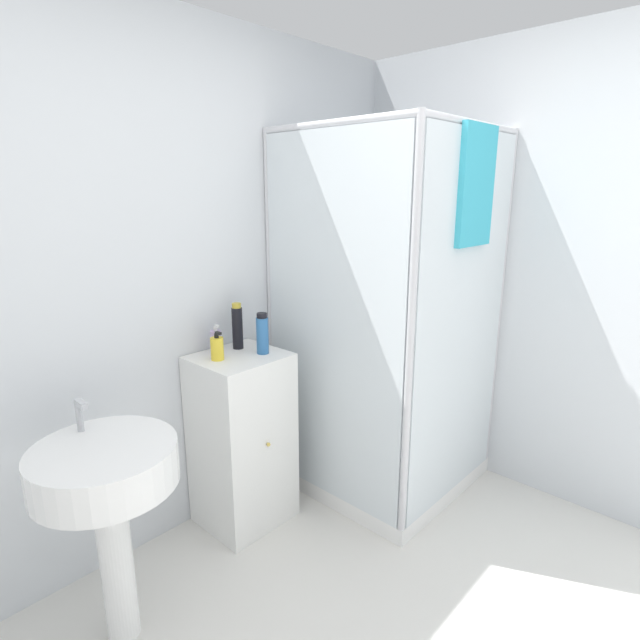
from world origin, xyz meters
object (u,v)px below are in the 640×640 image
(sink, at_px, (107,486))
(soap_dispenser, at_px, (217,348))
(shampoo_bottle_tall_black, at_px, (237,327))
(shampoo_bottle_blue, at_px, (262,334))
(lotion_bottle_white, at_px, (216,341))

(sink, relative_size, soap_dispenser, 6.70)
(shampoo_bottle_tall_black, bearing_deg, soap_dispenser, -159.00)
(shampoo_bottle_tall_black, height_order, shampoo_bottle_blue, shampoo_bottle_tall_black)
(soap_dispenser, height_order, lotion_bottle_white, lotion_bottle_white)
(sink, xyz_separation_m, shampoo_bottle_tall_black, (0.87, 0.32, 0.37))
(shampoo_bottle_blue, xyz_separation_m, lotion_bottle_white, (-0.16, 0.17, -0.04))
(shampoo_bottle_blue, bearing_deg, sink, -169.80)
(shampoo_bottle_blue, height_order, lotion_bottle_white, shampoo_bottle_blue)
(soap_dispenser, height_order, shampoo_bottle_tall_black, shampoo_bottle_tall_black)
(soap_dispenser, xyz_separation_m, lotion_bottle_white, (0.06, 0.09, 0.00))
(shampoo_bottle_tall_black, distance_m, shampoo_bottle_blue, 0.16)
(soap_dispenser, xyz_separation_m, shampoo_bottle_blue, (0.21, -0.09, 0.04))
(soap_dispenser, bearing_deg, shampoo_bottle_blue, -21.94)
(soap_dispenser, bearing_deg, sink, -160.17)
(lotion_bottle_white, bearing_deg, shampoo_bottle_tall_black, -9.22)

